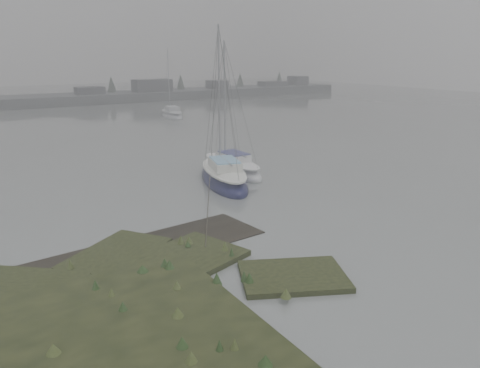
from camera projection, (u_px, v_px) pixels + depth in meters
The scene contains 5 objects.
ground at pixel (70, 141), 40.49m from camera, with size 160.00×160.00×0.00m, color slate.
far_shoreline at pixel (188, 93), 80.00m from camera, with size 60.00×8.00×4.15m.
sailboat_main at pixel (224, 178), 27.38m from camera, with size 4.01×7.18×9.64m.
sailboat_white at pixel (232, 168), 29.83m from camera, with size 2.10×6.23×8.77m.
sailboat_far_b at pixel (172, 115), 55.69m from camera, with size 2.78×6.23×8.49m.
Camera 1 is at (-8.64, -11.74, 7.37)m, focal length 35.00 mm.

